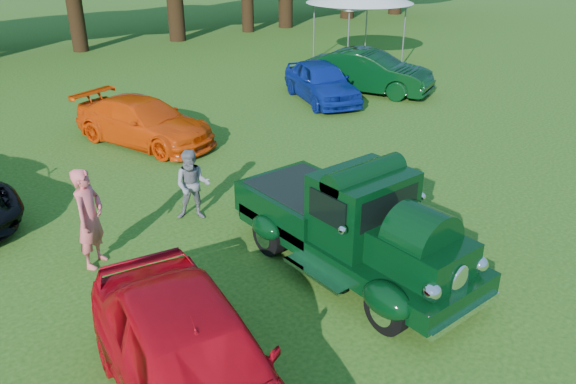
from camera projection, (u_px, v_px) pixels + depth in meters
ground at (344, 303)px, 9.27m from camera, size 120.00×120.00×0.00m
hero_pickup at (352, 226)px, 9.95m from camera, size 2.30×4.94×1.93m
red_convertible at (193, 363)px, 6.87m from camera, size 2.62×4.84×1.56m
back_car_orange at (144, 122)px, 16.02m from camera, size 3.14×4.80×1.29m
back_car_blue at (322, 81)px, 20.04m from camera, size 2.98×4.49×1.42m
back_car_green at (368, 72)px, 21.08m from camera, size 3.43×5.01×1.56m
spectator_pink at (90, 218)px, 9.99m from camera, size 0.82×0.79×1.89m
spectator_grey at (193, 185)px, 11.71m from camera, size 0.95×0.92×1.54m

